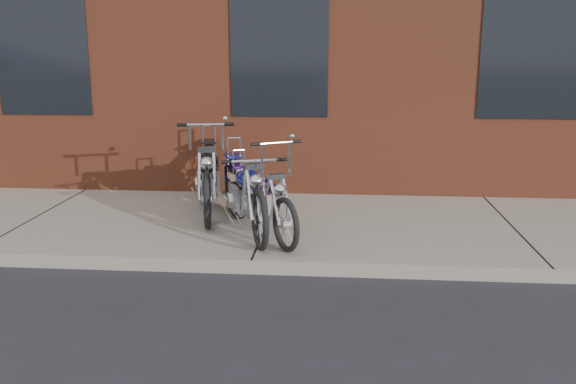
{
  "coord_description": "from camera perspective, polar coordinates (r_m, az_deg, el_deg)",
  "views": [
    {
      "loc": [
        0.86,
        -5.84,
        2.25
      ],
      "look_at": [
        0.31,
        0.8,
        0.69
      ],
      "focal_mm": 38.0,
      "sensor_mm": 36.0,
      "label": 1
    }
  ],
  "objects": [
    {
      "name": "chopper_third",
      "position": [
        8.2,
        -7.41,
        1.4
      ],
      "size": [
        0.71,
        2.42,
        1.24
      ],
      "rotation": [
        0.0,
        0.0,
        -1.38
      ],
      "color": "black",
      "rests_on": "sidewalk"
    },
    {
      "name": "ground",
      "position": [
        6.32,
        -3.44,
        -7.71
      ],
      "size": [
        120.0,
        120.0,
        0.0
      ],
      "primitive_type": "plane",
      "color": "#25252E",
      "rests_on": "ground"
    },
    {
      "name": "sidewalk",
      "position": [
        7.71,
        -1.87,
        -3.22
      ],
      "size": [
        22.0,
        3.0,
        0.15
      ],
      "primitive_type": "cube",
      "color": "gray",
      "rests_on": "ground"
    },
    {
      "name": "chopper_blue",
      "position": [
        7.3,
        -4.1,
        -0.2
      ],
      "size": [
        0.92,
        2.21,
        1.0
      ],
      "rotation": [
        0.0,
        0.0,
        -1.23
      ],
      "color": "black",
      "rests_on": "sidewalk"
    },
    {
      "name": "chopper_purple",
      "position": [
        7.11,
        -2.88,
        -0.91
      ],
      "size": [
        1.12,
        1.83,
        1.16
      ],
      "rotation": [
        0.0,
        0.0,
        -1.04
      ],
      "color": "black",
      "rests_on": "sidewalk"
    }
  ]
}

